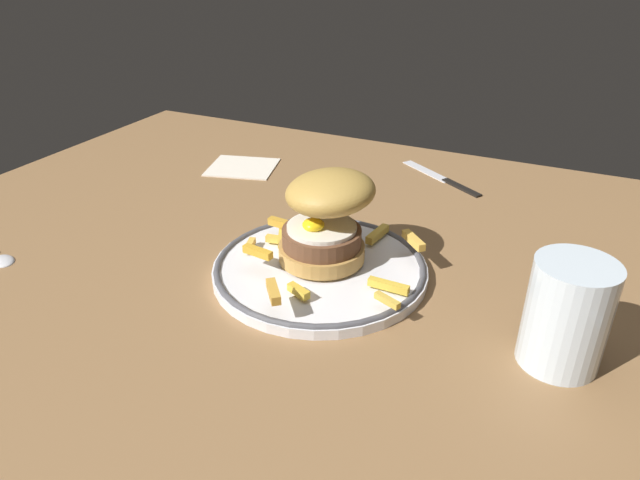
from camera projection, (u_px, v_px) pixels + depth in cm
name	position (u px, v px, depth cm)	size (l,w,h in cm)	color
ground_plane	(297.00, 281.00, 70.53)	(118.74, 98.58, 4.00)	olive
dinner_plate	(320.00, 268.00, 67.98)	(25.62, 25.62, 1.60)	silver
burger	(326.00, 215.00, 66.46)	(13.88, 13.67, 10.90)	#B68642
fries_pile	(322.00, 251.00, 67.52)	(22.05, 23.92, 2.94)	gold
water_glass	(565.00, 321.00, 52.33)	(7.54, 7.54, 10.74)	silver
knife	(447.00, 180.00, 93.57)	(15.76, 11.31, 0.70)	black
napkin	(242.00, 167.00, 99.02)	(11.26, 10.10, 0.40)	silver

